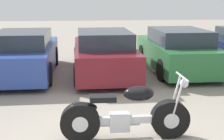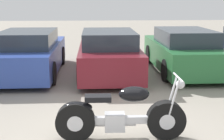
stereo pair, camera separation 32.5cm
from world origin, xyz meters
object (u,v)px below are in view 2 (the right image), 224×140
object	(u,v)px
parked_car_green	(183,51)
parked_car_blue	(30,54)
motorcycle	(120,116)
parked_car_maroon	(108,54)

from	to	relation	value
parked_car_green	parked_car_blue	bearing A→B (deg)	-178.08
motorcycle	parked_car_maroon	bearing A→B (deg)	89.46
motorcycle	parked_car_green	size ratio (longest dim) A/B	0.49
parked_car_maroon	parked_car_green	size ratio (longest dim) A/B	1.00
parked_car_blue	motorcycle	bearing A→B (deg)	-63.58
motorcycle	parked_car_blue	size ratio (longest dim) A/B	0.49
motorcycle	parked_car_blue	xyz separation A→B (m)	(-2.43, 4.90, 0.24)
parked_car_blue	parked_car_green	distance (m)	4.96
parked_car_blue	parked_car_maroon	distance (m)	2.48
parked_car_blue	parked_car_green	bearing A→B (deg)	1.92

